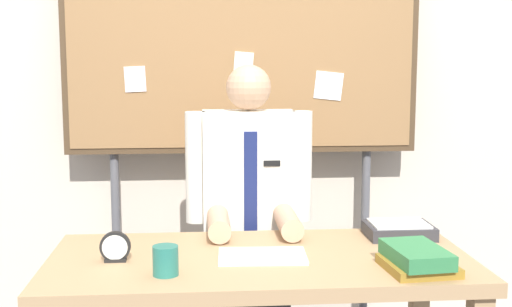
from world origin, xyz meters
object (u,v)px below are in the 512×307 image
person (249,237)px  paper_tray (399,230)px  desk_clock (115,248)px  bulletin_board (242,30)px  open_notebook (262,256)px  coffee_mug (166,261)px  book_stack (417,259)px  desk (260,282)px

person → paper_tray: 0.67m
desk_clock → bulletin_board: bearing=63.1°
open_notebook → coffee_mug: size_ratio=3.18×
coffee_mug → open_notebook: bearing=26.6°
desk_clock → book_stack: bearing=-10.3°
book_stack → open_notebook: 0.54m
bulletin_board → desk_clock: 1.38m
person → book_stack: person is taller
paper_tray → open_notebook: bearing=-157.1°
desk → desk_clock: bearing=-177.3°
person → open_notebook: (0.01, -0.57, 0.08)m
book_stack → desk_clock: 1.04m
desk → open_notebook: size_ratio=4.85×
desk → book_stack: size_ratio=5.36×
desk → paper_tray: 0.63m
bulletin_board → open_notebook: 1.30m
paper_tray → book_stack: bearing=-98.8°
person → bulletin_board: 1.02m
bulletin_board → paper_tray: 1.25m
bulletin_board → coffee_mug: 1.45m
desk_clock → coffee_mug: size_ratio=1.09×
bulletin_board → book_stack: bulletin_board is taller
bulletin_board → book_stack: (0.51, -1.19, -0.80)m
person → desk_clock: (-0.51, -0.57, 0.12)m
bulletin_board → desk_clock: bulletin_board is taller
desk → coffee_mug: size_ratio=15.39×
person → paper_tray: (0.58, -0.32, 0.10)m
desk → coffee_mug: bearing=-150.1°
desk → desk_clock: desk_clock is taller
book_stack → desk_clock: bearing=169.7°
open_notebook → desk_clock: 0.52m
desk → person: bearing=90.0°
open_notebook → coffee_mug: coffee_mug is taller
desk → desk_clock: (-0.51, -0.02, 0.15)m
bulletin_board → coffee_mug: bearing=-105.6°
bulletin_board → book_stack: size_ratio=7.84×
book_stack → coffee_mug: coffee_mug is taller
person → book_stack: size_ratio=5.00×
open_notebook → desk_clock: bearing=-179.6°
desk → book_stack: bearing=-22.2°
open_notebook → desk: bearing=110.3°
paper_tray → person: bearing=150.6°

